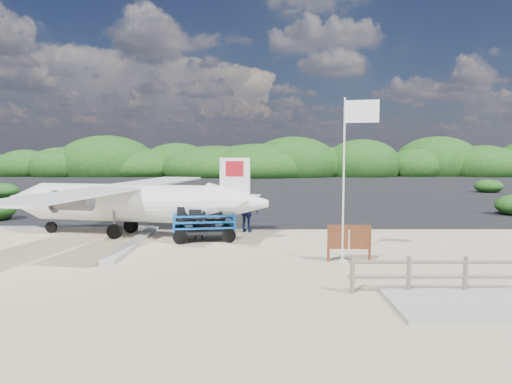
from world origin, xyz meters
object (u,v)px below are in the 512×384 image
flagpole (342,262)px  aircraft_large (386,190)px  crew_a (198,221)px  crew_b (196,218)px  signboard (349,262)px  crew_c (247,212)px  baggage_cart (204,241)px

flagpole → aircraft_large: (9.93, 29.10, 0.00)m
crew_a → crew_b: 1.26m
aircraft_large → signboard: bearing=83.7°
crew_a → flagpole: bearing=139.0°
crew_b → crew_c: size_ratio=0.80×
crew_b → aircraft_large: (15.60, 23.73, -0.75)m
flagpole → crew_b: (-5.67, 5.38, 0.75)m
baggage_cart → crew_c: crew_c is taller
baggage_cart → flagpole: flagpole is taller
crew_c → signboard: bearing=144.1°
signboard → crew_b: bearing=140.1°
baggage_cart → crew_b: (-0.53, 1.61, 0.75)m
crew_a → crew_c: bearing=-144.3°
baggage_cart → signboard: 6.55m
signboard → crew_a: crew_a is taller
signboard → aircraft_large: 30.66m
baggage_cart → crew_b: 1.86m
flagpole → signboard: (0.23, 0.02, 0.00)m
baggage_cart → flagpole: (5.15, -3.76, 0.00)m
baggage_cart → signboard: baggage_cart is taller
flagpole → aircraft_large: bearing=71.2°
signboard → baggage_cart: bearing=147.4°
flagpole → crew_c: (-3.35, 5.84, 0.94)m
signboard → crew_c: (-3.58, 5.82, 0.94)m
baggage_cart → crew_c: size_ratio=1.49×
crew_c → crew_b: bearing=33.9°
crew_a → aircraft_large: (15.35, 24.96, -0.79)m
baggage_cart → flagpole: bearing=-44.7°
baggage_cart → crew_a: (-0.28, 0.38, 0.79)m
crew_b → crew_c: crew_c is taller
signboard → crew_b: size_ratio=1.06×
flagpole → aircraft_large: 30.75m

